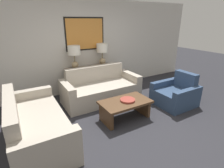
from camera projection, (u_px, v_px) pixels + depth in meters
ground_plane at (135, 127)px, 3.61m from camera, size 20.00×20.00×0.00m
back_wall at (85, 47)px, 5.17m from camera, size 8.06×0.12×2.65m
console_table at (90, 79)px, 5.29m from camera, size 1.43×0.37×0.78m
table_lamp_left at (74, 53)px, 4.79m from camera, size 0.34×0.34×0.65m
table_lamp_right at (102, 51)px, 5.21m from camera, size 0.34×0.34×0.65m
couch_by_back_wall at (101, 89)px, 4.75m from camera, size 2.05×0.92×0.89m
couch_by_side at (36, 125)px, 3.14m from camera, size 0.92×2.05×0.89m
coffee_table at (125, 106)px, 3.83m from camera, size 1.09×0.64×0.43m
decorative_bowl at (128, 100)px, 3.80m from camera, size 0.33×0.33×0.04m
armchair_near_back_wall at (176, 94)px, 4.51m from camera, size 0.92×0.89×0.82m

